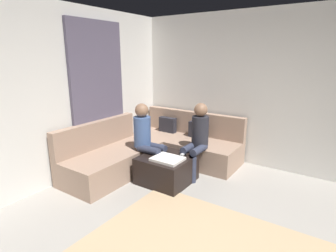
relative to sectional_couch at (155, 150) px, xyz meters
The scene contains 10 objects.
wall_back 2.57m from the sectional_couch, 27.05° to the left, with size 6.00×0.12×2.70m, color silver.
wall_left 2.33m from the sectional_couch, 114.60° to the right, with size 0.12×6.00×2.70m, color silver.
curtain_panel 1.36m from the sectional_couch, 142.74° to the right, with size 0.06×1.10×2.50m, color #595166.
sectional_couch is the anchor object (origin of this frame).
ottoman 0.72m from the sectional_couch, 38.82° to the right, with size 0.76×0.76×0.42m, color black.
folded_blanket 0.89m from the sectional_couch, 40.84° to the right, with size 0.44×0.36×0.04m, color white.
coffee_mug 0.47m from the sectional_couch, 38.51° to the right, with size 0.08×0.08×0.10m, color #334C72.
game_remote 0.79m from the sectional_couch, 17.35° to the right, with size 0.05×0.15×0.02m, color white.
person_on_couch_back 0.91m from the sectional_couch, ahead, with size 0.30×0.60×1.20m.
person_on_couch_side 0.58m from the sectional_couch, 70.32° to the right, with size 0.60×0.30×1.20m.
Camera 1 is at (0.68, -1.79, 1.95)m, focal length 28.56 mm.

